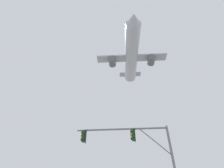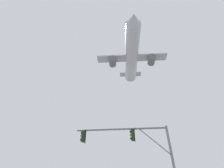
# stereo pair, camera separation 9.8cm
# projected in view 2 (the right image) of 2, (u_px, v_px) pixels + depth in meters

# --- Properties ---
(signal_pole_near) EXTENTS (7.52, 0.98, 6.45)m
(signal_pole_near) POSITION_uv_depth(u_px,v_px,m) (136.00, 146.00, 12.74)
(signal_pole_near) COLOR slate
(signal_pole_near) RESTS_ON ground
(airplane) EXTENTS (18.72, 24.23, 6.61)m
(airplane) POSITION_uv_depth(u_px,v_px,m) (132.00, 55.00, 43.98)
(airplane) COLOR #B7BCC6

